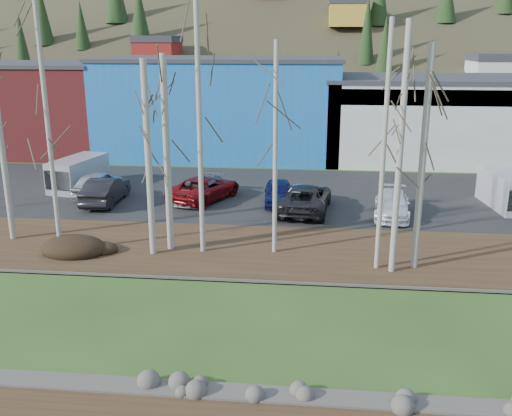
# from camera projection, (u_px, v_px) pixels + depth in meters

# --- Properties ---
(dirt_strip) EXTENTS (80.00, 1.80, 0.03)m
(dirt_strip) POSITION_uv_depth(u_px,v_px,m) (227.00, 415.00, 15.32)
(dirt_strip) COLOR #382616
(dirt_strip) RESTS_ON ground
(near_bank_rocks) EXTENTS (80.00, 0.80, 0.50)m
(near_bank_rocks) POSITION_uv_depth(u_px,v_px,m) (233.00, 394.00, 16.28)
(near_bank_rocks) COLOR #47423D
(near_bank_rocks) RESTS_ON ground
(river) EXTENTS (80.00, 8.00, 0.90)m
(river) POSITION_uv_depth(u_px,v_px,m) (249.00, 325.00, 20.19)
(river) COLOR black
(river) RESTS_ON ground
(far_bank_rocks) EXTENTS (80.00, 0.80, 0.46)m
(far_bank_rocks) POSITION_uv_depth(u_px,v_px,m) (260.00, 279.00, 24.10)
(far_bank_rocks) COLOR #47423D
(far_bank_rocks) RESTS_ON ground
(far_bank) EXTENTS (80.00, 7.00, 0.15)m
(far_bank) POSITION_uv_depth(u_px,v_px,m) (267.00, 251.00, 27.13)
(far_bank) COLOR #382616
(far_bank) RESTS_ON ground
(parking_lot) EXTENTS (80.00, 14.00, 0.14)m
(parking_lot) POSITION_uv_depth(u_px,v_px,m) (281.00, 194.00, 37.15)
(parking_lot) COLOR black
(parking_lot) RESTS_ON ground
(building_brick) EXTENTS (16.32, 12.24, 7.80)m
(building_brick) POSITION_uv_depth(u_px,v_px,m) (28.00, 106.00, 51.82)
(building_brick) COLOR maroon
(building_brick) RESTS_ON ground
(building_blue) EXTENTS (20.40, 12.24, 8.30)m
(building_blue) POSITION_uv_depth(u_px,v_px,m) (223.00, 106.00, 49.94)
(building_blue) COLOR #2266AE
(building_blue) RESTS_ON ground
(building_white) EXTENTS (18.36, 12.24, 6.80)m
(building_white) POSITION_uv_depth(u_px,v_px,m) (433.00, 117.00, 48.33)
(building_white) COLOR #BABAB6
(building_white) RESTS_ON ground
(dirt_mound) EXTENTS (3.10, 2.19, 0.61)m
(dirt_mound) POSITION_uv_depth(u_px,v_px,m) (73.00, 247.00, 26.57)
(dirt_mound) COLOR black
(dirt_mound) RESTS_ON far_bank
(birch_0) EXTENTS (0.28, 0.28, 9.14)m
(birch_0) POSITION_uv_depth(u_px,v_px,m) (2.00, 148.00, 27.32)
(birch_0) COLOR #AEA79C
(birch_0) RESTS_ON far_bank
(birch_1) EXTENTS (0.21, 0.21, 11.35)m
(birch_1) POSITION_uv_depth(u_px,v_px,m) (48.00, 131.00, 25.29)
(birch_1) COLOR #AEA79C
(birch_1) RESTS_ON far_bank
(birch_2) EXTENTS (0.32, 0.32, 9.02)m
(birch_2) POSITION_uv_depth(u_px,v_px,m) (167.00, 155.00, 25.96)
(birch_2) COLOR #AEA79C
(birch_2) RESTS_ON far_bank
(birch_3) EXTENTS (0.23, 0.23, 11.28)m
(birch_3) POSITION_uv_depth(u_px,v_px,m) (200.00, 132.00, 25.32)
(birch_3) COLOR #AEA79C
(birch_3) RESTS_ON far_bank
(birch_4) EXTENTS (0.29, 0.29, 8.81)m
(birch_4) POSITION_uv_depth(u_px,v_px,m) (148.00, 160.00, 25.38)
(birch_4) COLOR #AEA79C
(birch_4) RESTS_ON far_bank
(birch_5) EXTENTS (0.21, 0.21, 9.58)m
(birch_5) POSITION_uv_depth(u_px,v_px,m) (275.00, 151.00, 25.47)
(birch_5) COLOR #AEA79C
(birch_5) RESTS_ON far_bank
(birch_6) EXTENTS (0.20, 0.20, 10.44)m
(birch_6) POSITION_uv_depth(u_px,v_px,m) (384.00, 150.00, 23.46)
(birch_6) COLOR #AEA79C
(birch_6) RESTS_ON far_bank
(birch_7) EXTENTS (0.26, 0.26, 10.36)m
(birch_7) POSITION_uv_depth(u_px,v_px,m) (400.00, 152.00, 23.12)
(birch_7) COLOR #AEA79C
(birch_7) RESTS_ON far_bank
(birch_8) EXTENTS (0.29, 0.29, 9.50)m
(birch_8) POSITION_uv_depth(u_px,v_px,m) (423.00, 161.00, 23.67)
(birch_8) COLOR #AEA79C
(birch_8) RESTS_ON far_bank
(car_0) EXTENTS (2.14, 4.81, 1.61)m
(car_0) POSITION_uv_depth(u_px,v_px,m) (98.00, 183.00, 36.27)
(car_0) COLOR silver
(car_0) RESTS_ON parking_lot
(car_1) EXTENTS (1.84, 4.91, 1.60)m
(car_1) POSITION_uv_depth(u_px,v_px,m) (105.00, 190.00, 34.61)
(car_1) COLOR black
(car_1) RESTS_ON parking_lot
(car_2) EXTENTS (4.43, 5.96, 1.50)m
(car_2) POSITION_uv_depth(u_px,v_px,m) (205.00, 188.00, 35.34)
(car_2) COLOR maroon
(car_2) RESTS_ON parking_lot
(car_3) EXTENTS (2.86, 5.07, 1.39)m
(car_3) POSITION_uv_depth(u_px,v_px,m) (199.00, 189.00, 35.26)
(car_3) COLOR gray
(car_3) RESTS_ON parking_lot
(car_4) EXTENTS (2.02, 4.33, 1.44)m
(car_4) POSITION_uv_depth(u_px,v_px,m) (279.00, 192.00, 34.52)
(car_4) COLOR #13184F
(car_4) RESTS_ON parking_lot
(car_5) EXTENTS (2.54, 4.16, 1.29)m
(car_5) POSITION_uv_depth(u_px,v_px,m) (307.00, 195.00, 34.15)
(car_5) COLOR #B6B6B8
(car_5) RESTS_ON parking_lot
(car_6) EXTENTS (3.22, 5.99, 1.60)m
(car_6) POSITION_uv_depth(u_px,v_px,m) (305.00, 198.00, 32.93)
(car_6) COLOR #252427
(car_6) RESTS_ON parking_lot
(car_7) EXTENTS (2.43, 4.88, 1.36)m
(car_7) POSITION_uv_depth(u_px,v_px,m) (392.00, 204.00, 32.09)
(car_7) COLOR white
(car_7) RESTS_ON parking_lot
(van_white) EXTENTS (2.40, 4.80, 2.02)m
(van_white) POSITION_uv_depth(u_px,v_px,m) (508.00, 191.00, 33.60)
(van_white) COLOR silver
(van_white) RESTS_ON parking_lot
(van_grey) EXTENTS (2.79, 4.95, 2.04)m
(van_grey) POSITION_uv_depth(u_px,v_px,m) (77.00, 174.00, 37.93)
(van_grey) COLOR #AFB2B4
(van_grey) RESTS_ON parking_lot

